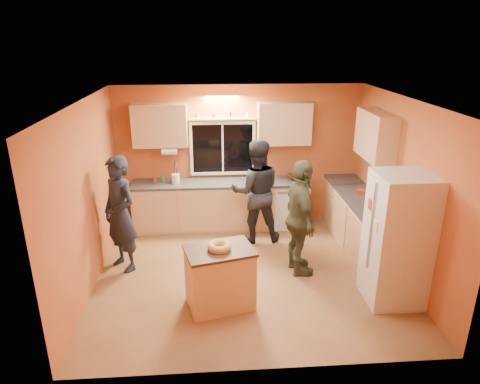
{
  "coord_description": "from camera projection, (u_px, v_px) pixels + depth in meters",
  "views": [
    {
      "loc": [
        -0.54,
        -5.67,
        3.44
      ],
      "look_at": [
        -0.1,
        0.4,
        1.18
      ],
      "focal_mm": 32.0,
      "sensor_mm": 36.0,
      "label": 1
    }
  ],
  "objects": [
    {
      "name": "room_shell",
      "position": [
        254.0,
        164.0,
        6.36
      ],
      "size": [
        4.54,
        4.04,
        2.61
      ],
      "color": "#B3672D",
      "rests_on": "ground"
    },
    {
      "name": "potted_plant",
      "position": [
        376.0,
        197.0,
        6.6
      ],
      "size": [
        0.35,
        0.33,
        0.33
      ],
      "primitive_type": "imported",
      "rotation": [
        0.0,
        0.0,
        -0.27
      ],
      "color": "gray",
      "rests_on": "right_counter"
    },
    {
      "name": "back_counter",
      "position": [
        241.0,
        204.0,
        7.96
      ],
      "size": [
        4.23,
        0.62,
        0.9
      ],
      "color": "tan",
      "rests_on": "ground"
    },
    {
      "name": "refrigerator",
      "position": [
        398.0,
        240.0,
        5.6
      ],
      "size": [
        0.72,
        0.7,
        1.8
      ],
      "primitive_type": "cube",
      "color": "silver",
      "rests_on": "ground"
    },
    {
      "name": "bundt_pastry",
      "position": [
        219.0,
        246.0,
        5.46
      ],
      "size": [
        0.31,
        0.31,
        0.09
      ],
      "primitive_type": "torus",
      "color": "tan",
      "rests_on": "island"
    },
    {
      "name": "ground",
      "position": [
        248.0,
        273.0,
        6.53
      ],
      "size": [
        4.5,
        4.5,
        0.0
      ],
      "primitive_type": "plane",
      "color": "brown",
      "rests_on": "ground"
    },
    {
      "name": "person_left",
      "position": [
        120.0,
        214.0,
        6.39
      ],
      "size": [
        0.76,
        0.77,
        1.79
      ],
      "primitive_type": "imported",
      "rotation": [
        0.0,
        0.0,
        -0.8
      ],
      "color": "black",
      "rests_on": "ground"
    },
    {
      "name": "mixing_bowl",
      "position": [
        300.0,
        178.0,
        7.84
      ],
      "size": [
        0.49,
        0.49,
        0.1
      ],
      "primitive_type": "imported",
      "rotation": [
        0.0,
        0.0,
        0.24
      ],
      "color": "black",
      "rests_on": "back_counter"
    },
    {
      "name": "island",
      "position": [
        220.0,
        277.0,
        5.62
      ],
      "size": [
        0.99,
        0.79,
        0.84
      ],
      "rotation": [
        0.0,
        0.0,
        0.25
      ],
      "color": "tan",
      "rests_on": "ground"
    },
    {
      "name": "utensil_crock",
      "position": [
        176.0,
        179.0,
        7.68
      ],
      "size": [
        0.14,
        0.14,
        0.17
      ],
      "primitive_type": "cylinder",
      "color": "#EBE5C4",
      "rests_on": "back_counter"
    },
    {
      "name": "red_box",
      "position": [
        361.0,
        192.0,
        7.18
      ],
      "size": [
        0.2,
        0.18,
        0.07
      ],
      "primitive_type": "cube",
      "rotation": [
        0.0,
        0.0,
        -0.43
      ],
      "color": "#AA2F1A",
      "rests_on": "right_counter"
    },
    {
      "name": "person_center",
      "position": [
        256.0,
        191.0,
        7.31
      ],
      "size": [
        0.89,
        0.69,
        1.8
      ],
      "primitive_type": "imported",
      "rotation": [
        0.0,
        0.0,
        3.16
      ],
      "color": "black",
      "rests_on": "ground"
    },
    {
      "name": "right_counter",
      "position": [
        364.0,
        228.0,
        6.97
      ],
      "size": [
        0.62,
        1.84,
        0.9
      ],
      "color": "tan",
      "rests_on": "ground"
    },
    {
      "name": "person_right",
      "position": [
        300.0,
        219.0,
        6.26
      ],
      "size": [
        0.53,
        1.07,
        1.77
      ],
      "primitive_type": "imported",
      "rotation": [
        0.0,
        0.0,
        1.66
      ],
      "color": "#313522",
      "rests_on": "ground"
    }
  ]
}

